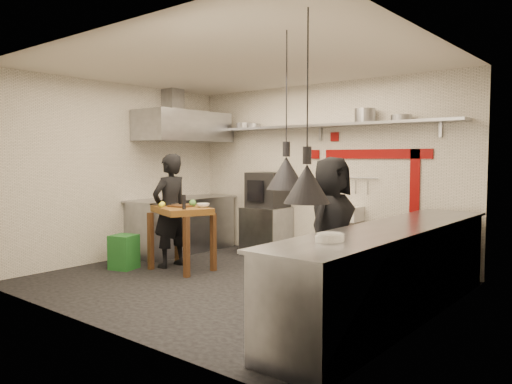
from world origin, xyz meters
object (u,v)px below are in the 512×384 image
Objects in this scene: green_bin at (124,252)px; prep_table at (182,239)px; chef_left at (170,211)px; combi_oven at (268,190)px; chef_right at (331,226)px; oven_stand at (266,231)px.

green_bin is 0.54× the size of prep_table.
combi_oven is at bearing 160.81° from chef_left.
chef_right is (2.08, -1.45, -0.27)m from combi_oven.
prep_table is at bearing 80.10° from chef_left.
green_bin is (-0.96, -2.15, -0.15)m from oven_stand.
prep_table is at bearing -101.84° from combi_oven.
oven_stand is 0.49× the size of chef_right.
combi_oven is 2.55m from chef_right.
chef_right is at bearing 13.32° from green_bin.
combi_oven is 1.75m from chef_left.
oven_stand is 1.69m from prep_table.
chef_right is at bearing -38.18° from combi_oven.
chef_right is (3.05, 0.72, 0.57)m from green_bin.
oven_stand is 1.38× the size of combi_oven.
oven_stand is at bearing 66.05° from green_bin.
chef_right is (2.65, 0.18, -0.02)m from chef_left.
prep_table is (-0.24, -1.67, 0.06)m from oven_stand.
oven_stand is at bearing 53.55° from chef_right.
green_bin is 3.19m from chef_right.
oven_stand is 2.57m from chef_right.
combi_oven is 2.53m from green_bin.
green_bin is at bearing -37.01° from chef_left.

